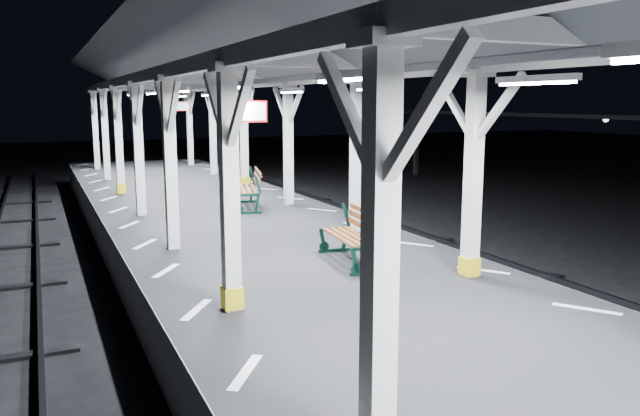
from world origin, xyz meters
TOP-DOWN VIEW (x-y plane):
  - ground at (0.00, 0.00)m, footprint 120.00×120.00m
  - platform at (0.00, 0.00)m, footprint 6.00×50.00m
  - hazard_stripes_left at (-2.45, 0.00)m, footprint 1.00×48.00m
  - hazard_stripes_right at (2.45, 0.00)m, footprint 1.00×48.00m
  - canopy at (0.00, -0.02)m, footprint 5.40×49.00m
  - bench_mid at (0.74, 3.59)m, footprint 0.85×1.81m
  - bench_far at (0.82, 9.86)m, footprint 1.14×2.02m

SIDE VIEW (x-z plane):
  - ground at x=0.00m, z-range 0.00..0.00m
  - platform at x=0.00m, z-range 0.00..1.00m
  - hazard_stripes_left at x=-2.45m, z-range 1.00..1.01m
  - hazard_stripes_right at x=2.45m, z-range 1.00..1.01m
  - bench_mid at x=0.74m, z-range 1.03..1.98m
  - bench_far at x=0.82m, z-range 1.03..2.07m
  - canopy at x=0.00m, z-range 2.24..6.89m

